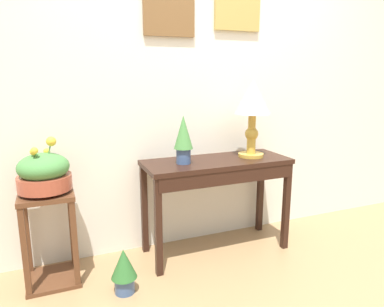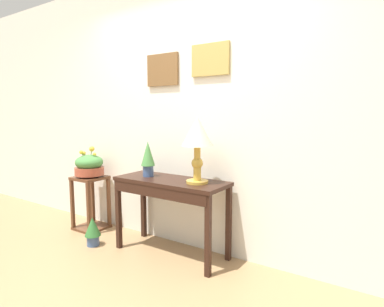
% 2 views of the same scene
% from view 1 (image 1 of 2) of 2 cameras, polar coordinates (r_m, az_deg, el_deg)
% --- Properties ---
extents(back_wall_with_art, '(9.00, 0.13, 2.80)m').
position_cam_1_polar(back_wall_with_art, '(2.87, 1.67, 13.37)').
color(back_wall_with_art, silver).
rests_on(back_wall_with_art, ground).
extents(console_table, '(1.11, 0.43, 0.74)m').
position_cam_1_polar(console_table, '(2.67, 4.20, -3.37)').
color(console_table, black).
rests_on(console_table, ground).
extents(table_lamp, '(0.28, 0.28, 0.59)m').
position_cam_1_polar(table_lamp, '(2.74, 9.77, 7.98)').
color(table_lamp, gold).
rests_on(table_lamp, console_table).
extents(potted_plant_on_console, '(0.14, 0.14, 0.35)m').
position_cam_1_polar(potted_plant_on_console, '(2.51, -1.40, 2.64)').
color(potted_plant_on_console, '#3D5684').
rests_on(potted_plant_on_console, console_table).
extents(pedestal_stand_left, '(0.34, 0.34, 0.63)m').
position_cam_1_polar(pedestal_stand_left, '(2.56, -21.94, -12.50)').
color(pedestal_stand_left, '#56331E').
rests_on(pedestal_stand_left, ground).
extents(planter_bowl_wide, '(0.33, 0.33, 0.36)m').
position_cam_1_polar(planter_bowl_wide, '(2.42, -22.78, -2.86)').
color(planter_bowl_wide, '#9E4733').
rests_on(planter_bowl_wide, pedestal_stand_left).
extents(potted_plant_floor, '(0.16, 0.16, 0.30)m').
position_cam_1_polar(potted_plant_floor, '(2.37, -10.93, -17.82)').
color(potted_plant_floor, '#3D5684').
rests_on(potted_plant_floor, ground).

